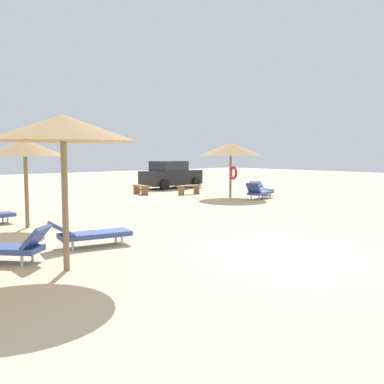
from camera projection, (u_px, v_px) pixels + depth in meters
name	position (u px, v px, depth m)	size (l,w,h in m)	color
ground_plane	(282.00, 256.00, 9.47)	(80.00, 80.00, 0.00)	beige
parasol_0	(63.00, 129.00, 8.10)	(2.76, 2.76, 2.96)	#75604C
parasol_1	(231.00, 150.00, 21.74)	(3.17, 3.17, 2.74)	#75604C
parasol_2	(25.00, 148.00, 12.88)	(2.37, 2.37, 2.65)	#75604C
lounger_0	(89.00, 234.00, 10.42)	(1.99, 0.99, 0.66)	#33478C
lounger_1	(260.00, 192.00, 21.20)	(1.94, 1.08, 0.81)	#33478C
lounger_6	(6.00, 247.00, 8.92)	(1.73, 1.81, 0.78)	#33478C
lounger_7	(261.00, 188.00, 23.53)	(1.44, 1.99, 0.66)	#33478C
bench_0	(141.00, 188.00, 23.56)	(0.68, 1.55, 0.49)	brown
bench_1	(189.00, 188.00, 23.51)	(1.51, 0.42, 0.49)	brown
parked_car	(171.00, 175.00, 27.53)	(4.12, 2.23, 1.72)	black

